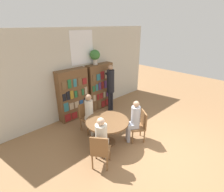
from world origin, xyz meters
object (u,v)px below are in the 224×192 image
Objects in this scene: flower_vase at (95,56)px; bookshelf_right at (100,86)px; bookshelf_left at (73,95)px; seated_reader_right at (134,119)px; librarian_standing at (110,84)px; reading_table at (107,125)px; chair_near_camera at (100,150)px; chair_far_side at (140,125)px; seated_reader_back at (102,137)px; seated_reader_left at (90,112)px; chair_left_side at (87,116)px.

bookshelf_right is at bearing -1.50° from flower_vase.
bookshelf_left is 1.19m from bookshelf_right.
bookshelf_left is 2.34m from seated_reader_right.
reading_table is at bearing -136.29° from librarian_standing.
chair_near_camera is (-2.08, -2.42, -0.38)m from bookshelf_right.
chair_near_camera is at bearing -130.68° from bookshelf_right.
bookshelf_right is 0.98× the size of librarian_standing.
chair_far_side reaches higher than reading_table.
seated_reader_left is at bearing 116.91° from seated_reader_back.
bookshelf_right is 3.02m from seated_reader_back.
seated_reader_right is 1.19m from seated_reader_back.
flower_vase is 3.45m from chair_near_camera.
seated_reader_left is at bearing -98.25° from bookshelf_left.
seated_reader_left is 1.01× the size of seated_reader_right.
chair_left_side is 0.72× the size of seated_reader_back.
chair_far_side is (-0.60, -2.39, -0.38)m from bookshelf_right.
flower_vase is at bearing 178.50° from bookshelf_right.
librarian_standing is at bearing -80.81° from bookshelf_right.
reading_table is 1.31× the size of chair_far_side.
chair_far_side is 0.27m from seated_reader_right.
seated_reader_back is at bearing 121.50° from chair_far_side.
bookshelf_right is 1.42× the size of seated_reader_right.
bookshelf_right is 1.40× the size of seated_reader_left.
chair_near_camera and chair_left_side have the same top height.
flower_vase is at bearing 117.34° from librarian_standing.
librarian_standing is at bearing 15.26° from chair_far_side.
chair_far_side is 0.50× the size of librarian_standing.
chair_far_side is at bearing -109.71° from librarian_standing.
bookshelf_right is at bearing 0.00° from bookshelf_left.
chair_far_side is at bearing -90.00° from seated_reader_right.
seated_reader_back is at bearing -142.97° from reading_table.
reading_table is at bearing 90.00° from chair_left_side.
bookshelf_right is at bearing -146.15° from chair_left_side.
bookshelf_right is at bearing 103.02° from seated_reader_back.
seated_reader_left is 1.01× the size of seated_reader_back.
bookshelf_left is 1.40× the size of seated_reader_left.
bookshelf_right is 1.70m from chair_left_side.
seated_reader_back is (0.14, 0.11, 0.21)m from chair_near_camera.
chair_far_side is 1.36m from seated_reader_back.
seated_reader_right reaches higher than chair_left_side.
bookshelf_right is 1.41× the size of seated_reader_back.
seated_reader_left is at bearing 66.25° from chair_far_side.
bookshelf_right is at bearing 20.97° from chair_far_side.
bookshelf_right is at bearing 16.89° from seated_reader_right.
chair_left_side is 0.27m from seated_reader_left.
librarian_standing is (0.68, 1.89, 0.58)m from chair_far_side.
chair_far_side is (0.75, -0.52, -0.09)m from reading_table.
bookshelf_left is at bearing -101.03° from chair_left_side.
seated_reader_back is at bearing 126.12° from seated_reader_right.
bookshelf_right reaches higher than seated_reader_back.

